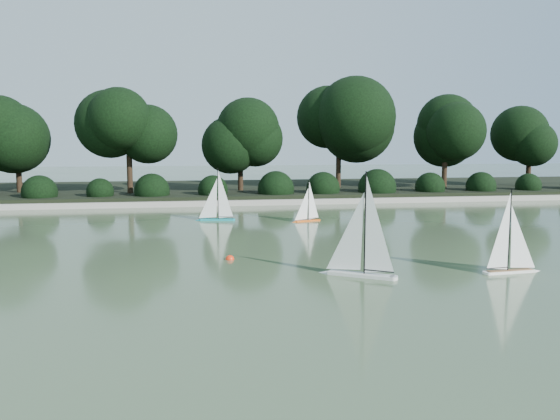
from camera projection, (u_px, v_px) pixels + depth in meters
name	position (u px, v px, depth m)	size (l,w,h in m)	color
ground	(239.00, 266.00, 9.36)	(80.00, 80.00, 0.00)	#304127
pond_coping	(217.00, 203.00, 18.17)	(40.00, 0.35, 0.18)	gray
far_bank	(213.00, 191.00, 22.08)	(40.00, 8.00, 0.30)	black
tree_line	(246.00, 128.00, 20.43)	(26.31, 3.93, 4.39)	black
shrub_hedge	(216.00, 190.00, 19.01)	(29.10, 1.10, 1.10)	black
sailboat_white_a	(355.00, 259.00, 8.66)	(1.19, 0.83, 1.78)	silver
sailboat_white_b	(515.00, 259.00, 8.88)	(1.08, 0.26, 1.47)	white
sailboat_orange	(305.00, 215.00, 14.60)	(0.86, 0.38, 1.19)	#EF5C15
sailboat_teal	(214.00, 212.00, 14.79)	(1.11, 0.33, 1.51)	teal
race_buoy	(230.00, 259.00, 9.91)	(0.16, 0.16, 0.16)	#FF300D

